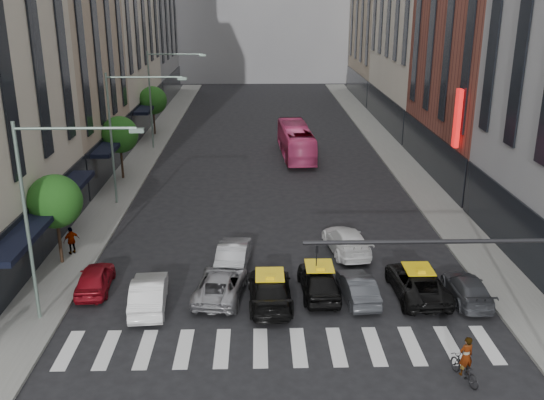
{
  "coord_description": "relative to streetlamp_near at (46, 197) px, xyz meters",
  "views": [
    {
      "loc": [
        -1.05,
        -20.52,
        14.06
      ],
      "look_at": [
        -0.33,
        8.94,
        4.0
      ],
      "focal_mm": 40.0,
      "sensor_mm": 36.0,
      "label": 1
    }
  ],
  "objects": [
    {
      "name": "taxi_left",
      "position": [
        9.52,
        1.38,
        -5.17
      ],
      "size": [
        2.2,
        5.12,
        1.47
      ],
      "primitive_type": "imported",
      "rotation": [
        0.0,
        0.0,
        3.17
      ],
      "color": "black",
      "rests_on": "ground"
    },
    {
      "name": "car_row2_left",
      "position": [
        7.66,
        5.52,
        -5.16
      ],
      "size": [
        1.93,
        4.62,
        1.48
      ],
      "primitive_type": "imported",
      "rotation": [
        0.0,
        0.0,
        3.06
      ],
      "color": "#A1A2A7",
      "rests_on": "ground"
    },
    {
      "name": "tree_near",
      "position": [
        -1.76,
        6.0,
        -2.25
      ],
      "size": [
        2.88,
        2.88,
        4.95
      ],
      "color": "black",
      "rests_on": "sidewalk_left"
    },
    {
      "name": "building_right_b",
      "position": [
        27.04,
        23.0,
        7.1
      ],
      "size": [
        8.0,
        18.0,
        26.0
      ],
      "primitive_type": "cube",
      "color": "brown",
      "rests_on": "ground"
    },
    {
      "name": "car_red",
      "position": [
        0.84,
        2.9,
        -5.25
      ],
      "size": [
        1.79,
        3.95,
        1.32
      ],
      "primitive_type": "imported",
      "rotation": [
        0.0,
        0.0,
        3.2
      ],
      "color": "maroon",
      "rests_on": "ground"
    },
    {
      "name": "traffic_signal",
      "position": [
        17.74,
        -5.0,
        -1.43
      ],
      "size": [
        10.1,
        0.2,
        6.0
      ],
      "color": "black",
      "rests_on": "ground"
    },
    {
      "name": "car_silver",
      "position": [
        7.14,
        2.1,
        -5.24
      ],
      "size": [
        2.8,
        5.0,
        1.32
      ],
      "primitive_type": "imported",
      "rotation": [
        0.0,
        0.0,
        3.01
      ],
      "color": "gray",
      "rests_on": "ground"
    },
    {
      "name": "car_grey_mid",
      "position": [
        13.77,
        1.63,
        -5.26
      ],
      "size": [
        1.72,
        4.01,
        1.28
      ],
      "primitive_type": "imported",
      "rotation": [
        0.0,
        0.0,
        3.23
      ],
      "color": "#36383C",
      "rests_on": "ground"
    },
    {
      "name": "tree_far",
      "position": [
        -1.76,
        38.0,
        -2.25
      ],
      "size": [
        2.88,
        2.88,
        4.95
      ],
      "color": "black",
      "rests_on": "sidewalk_left"
    },
    {
      "name": "motorcycle",
      "position": [
        16.83,
        -4.92,
        -5.43
      ],
      "size": [
        1.11,
        1.91,
        0.95
      ],
      "primitive_type": "imported",
      "rotation": [
        0.0,
        0.0,
        3.42
      ],
      "color": "black",
      "rests_on": "ground"
    },
    {
      "name": "sidewalk_left",
      "position": [
        -1.46,
        26.0,
        -5.83
      ],
      "size": [
        3.0,
        96.0,
        0.15
      ],
      "primitive_type": "cube",
      "color": "slate",
      "rests_on": "ground"
    },
    {
      "name": "tree_mid",
      "position": [
        -1.76,
        22.0,
        -2.25
      ],
      "size": [
        2.88,
        2.88,
        4.95
      ],
      "color": "black",
      "rests_on": "sidewalk_left"
    },
    {
      "name": "taxi_right",
      "position": [
        16.74,
        1.97,
        -5.2
      ],
      "size": [
        2.49,
        5.13,
        1.41
      ],
      "primitive_type": "imported",
      "rotation": [
        0.0,
        0.0,
        3.17
      ],
      "color": "black",
      "rests_on": "ground"
    },
    {
      "name": "liberty_sign",
      "position": [
        22.64,
        16.0,
        0.1
      ],
      "size": [
        0.3,
        0.7,
        4.0
      ],
      "color": "red",
      "rests_on": "ground"
    },
    {
      "name": "bus",
      "position": [
        12.45,
        28.82,
        -4.46
      ],
      "size": [
        2.99,
        10.48,
        2.89
      ],
      "primitive_type": "imported",
      "rotation": [
        0.0,
        0.0,
        3.2
      ],
      "color": "#D03D74",
      "rests_on": "ground"
    },
    {
      "name": "streetlamp_mid",
      "position": [
        0.0,
        16.0,
        0.0
      ],
      "size": [
        5.38,
        0.25,
        9.0
      ],
      "color": "gray",
      "rests_on": "sidewalk_left"
    },
    {
      "name": "building_left_b",
      "position": [
        -6.96,
        24.0,
        6.1
      ],
      "size": [
        8.0,
        16.0,
        24.0
      ],
      "primitive_type": "cube",
      "color": "tan",
      "rests_on": "ground"
    },
    {
      "name": "pedestrian_far",
      "position": [
        -1.5,
        7.13,
        -4.96
      ],
      "size": [
        0.96,
        0.91,
        1.6
      ],
      "primitive_type": "imported",
      "rotation": [
        0.0,
        0.0,
        3.87
      ],
      "color": "gray",
      "rests_on": "sidewalk_left"
    },
    {
      "name": "ground",
      "position": [
        10.04,
        -4.0,
        -5.9
      ],
      "size": [
        160.0,
        160.0,
        0.0
      ],
      "primitive_type": "plane",
      "color": "black",
      "rests_on": "ground"
    },
    {
      "name": "car_row2_right",
      "position": [
        14.03,
        7.34,
        -5.2
      ],
      "size": [
        2.62,
        5.06,
        1.4
      ],
      "primitive_type": "imported",
      "rotation": [
        0.0,
        0.0,
        3.28
      ],
      "color": "white",
      "rests_on": "ground"
    },
    {
      "name": "car_white_front",
      "position": [
        3.83,
        1.1,
        -5.17
      ],
      "size": [
        1.92,
        4.57,
        1.47
      ],
      "primitive_type": "imported",
      "rotation": [
        0.0,
        0.0,
        3.23
      ],
      "color": "white",
      "rests_on": "ground"
    },
    {
      "name": "sidewalk_right",
      "position": [
        21.54,
        26.0,
        -5.83
      ],
      "size": [
        3.0,
        96.0,
        0.15
      ],
      "primitive_type": "cube",
      "color": "slate",
      "rests_on": "ground"
    },
    {
      "name": "streetlamp_near",
      "position": [
        0.0,
        0.0,
        0.0
      ],
      "size": [
        5.38,
        0.25,
        9.0
      ],
      "color": "gray",
      "rests_on": "sidewalk_left"
    },
    {
      "name": "rider",
      "position": [
        16.83,
        -4.92,
        -4.14
      ],
      "size": [
        0.68,
        0.54,
        1.62
      ],
      "primitive_type": "imported",
      "rotation": [
        0.0,
        0.0,
        3.42
      ],
      "color": "gray",
      "rests_on": "motorcycle"
    },
    {
      "name": "taxi_center",
      "position": [
        11.94,
        2.18,
        -5.15
      ],
      "size": [
        1.99,
        4.52,
        1.51
      ],
      "primitive_type": "imported",
      "rotation": [
        0.0,
        0.0,
        3.19
      ],
      "color": "black",
      "rests_on": "ground"
    },
    {
      "name": "car_grey_curb",
      "position": [
        19.04,
        1.44,
        -5.3
      ],
      "size": [
        1.79,
        4.23,
        1.22
      ],
      "primitive_type": "imported",
      "rotation": [
        0.0,
        0.0,
        3.12
      ],
      "color": "#3B3D42",
      "rests_on": "ground"
    },
    {
      "name": "streetlamp_far",
      "position": [
        0.0,
        32.0,
        0.0
      ],
      "size": [
        5.38,
        0.25,
        9.0
      ],
      "color": "gray",
      "rests_on": "sidewalk_left"
    }
  ]
}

